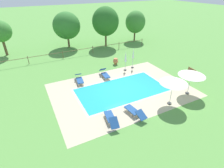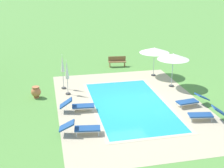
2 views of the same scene
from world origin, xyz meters
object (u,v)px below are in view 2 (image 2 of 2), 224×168
sun_lounger_north_near_steps (78,105)px  sun_lounger_north_mid (192,100)px  patio_umbrella_closed_row_west (63,67)px  sun_lounger_north_end (206,114)px  patio_umbrella_open_foreground (154,50)px  patio_umbrella_closed_row_mid_west (67,72)px  sun_lounger_north_far (81,128)px  terracotta_urn_near_fence (36,92)px  patio_umbrella_open_by_bench (173,57)px  wooden_bench_lawn_side (117,61)px

sun_lounger_north_near_steps → sun_lounger_north_mid: sun_lounger_north_near_steps is taller
sun_lounger_north_mid → patio_umbrella_closed_row_west: size_ratio=0.86×
sun_lounger_north_end → patio_umbrella_open_foreground: (7.98, 0.22, 1.68)m
patio_umbrella_open_foreground → patio_umbrella_closed_row_mid_west: patio_umbrella_closed_row_mid_west is taller
sun_lounger_north_far → terracotta_urn_near_fence: bearing=22.7°
patio_umbrella_open_by_bench → wooden_bench_lawn_side: bearing=25.5°
sun_lounger_north_near_steps → sun_lounger_north_far: size_ratio=0.97×
sun_lounger_north_far → terracotta_urn_near_fence: 5.89m
sun_lounger_north_far → patio_umbrella_closed_row_west: (6.73, 0.42, 1.25)m
sun_lounger_north_mid → patio_umbrella_closed_row_west: patio_umbrella_closed_row_west is taller
sun_lounger_north_mid → patio_umbrella_closed_row_mid_west: patio_umbrella_closed_row_mid_west is taller
sun_lounger_north_far → sun_lounger_north_end: 6.89m
sun_lounger_north_near_steps → sun_lounger_north_end: 7.24m
sun_lounger_north_near_steps → patio_umbrella_open_by_bench: size_ratio=0.84×
sun_lounger_north_mid → sun_lounger_north_far: sun_lounger_north_far is taller
patio_umbrella_closed_row_mid_west → patio_umbrella_open_by_bench: bearing=-90.4°
sun_lounger_north_near_steps → patio_umbrella_closed_row_west: patio_umbrella_closed_row_west is taller
sun_lounger_north_end → wooden_bench_lawn_side: 11.26m
patio_umbrella_open_foreground → wooden_bench_lawn_side: size_ratio=1.49×
sun_lounger_north_mid → patio_umbrella_open_foreground: bearing=3.0°
patio_umbrella_open_foreground → terracotta_urn_near_fence: 9.48m
sun_lounger_north_far → sun_lounger_north_end: bearing=-88.9°
sun_lounger_north_near_steps → patio_umbrella_closed_row_west: (3.93, 0.58, 1.24)m
terracotta_urn_near_fence → wooden_bench_lawn_side: bearing=-49.8°
sun_lounger_north_end → wooden_bench_lawn_side: (11.00, 2.44, 0.10)m
patio_umbrella_open_by_bench → wooden_bench_lawn_side: patio_umbrella_open_by_bench is taller
sun_lounger_north_mid → wooden_bench_lawn_side: (9.04, 2.54, 0.11)m
patio_umbrella_open_by_bench → sun_lounger_north_near_steps: bearing=111.5°
sun_lounger_north_near_steps → wooden_bench_lawn_side: (8.33, -4.30, 0.10)m
sun_lounger_north_mid → patio_umbrella_closed_row_mid_west: size_ratio=0.90×
sun_lounger_north_far → terracotta_urn_near_fence: (5.43, 2.28, 0.05)m
sun_lounger_north_far → patio_umbrella_open_foreground: patio_umbrella_open_foreground is taller
sun_lounger_north_mid → sun_lounger_north_end: bearing=177.2°
patio_umbrella_closed_row_mid_west → wooden_bench_lawn_side: bearing=-40.1°
sun_lounger_north_far → sun_lounger_north_end: size_ratio=1.02×
sun_lounger_north_near_steps → sun_lounger_north_mid: (-0.71, -6.83, -0.01)m
sun_lounger_north_mid → patio_umbrella_closed_row_mid_west: 8.10m
sun_lounger_north_near_steps → sun_lounger_north_far: 2.80m
sun_lounger_north_near_steps → patio_umbrella_open_foreground: bearing=-50.8°
patio_umbrella_open_foreground → terracotta_urn_near_fence: (-2.68, 8.95, -1.63)m
sun_lounger_north_mid → patio_umbrella_open_by_bench: (3.45, -0.13, 1.84)m
sun_lounger_north_near_steps → patio_umbrella_open_foreground: 8.57m
patio_umbrella_closed_row_west → patio_umbrella_open_foreground: bearing=-78.9°
wooden_bench_lawn_side → terracotta_urn_near_fence: wooden_bench_lawn_side is taller
wooden_bench_lawn_side → sun_lounger_north_near_steps: bearing=152.7°
patio_umbrella_closed_row_mid_west → wooden_bench_lawn_side: 7.32m
sun_lounger_north_mid → patio_umbrella_closed_row_mid_west: (3.51, 7.20, 1.18)m
patio_umbrella_open_foreground → patio_umbrella_open_by_bench: bearing=-170.2°
patio_umbrella_open_by_bench → patio_umbrella_closed_row_mid_west: (0.06, 7.33, -0.66)m
sun_lounger_north_end → patio_umbrella_closed_row_mid_west: patio_umbrella_closed_row_mid_west is taller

